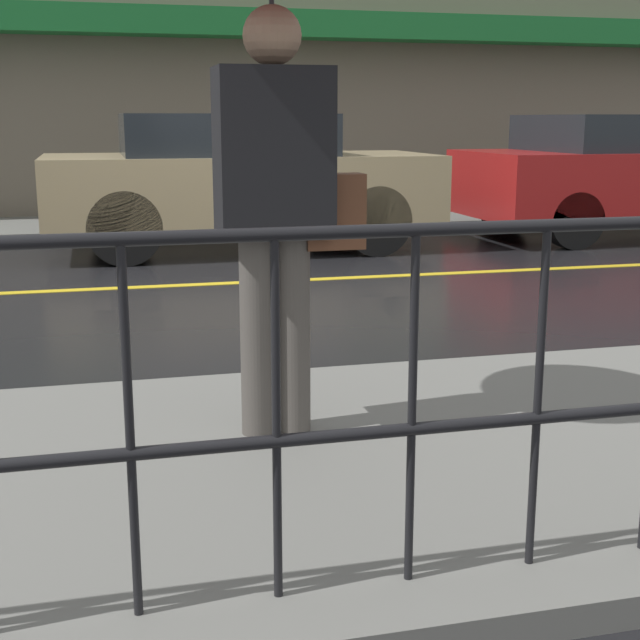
% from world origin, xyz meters
% --- Properties ---
extents(ground_plane, '(80.00, 80.00, 0.00)m').
position_xyz_m(ground_plane, '(0.00, 0.00, 0.00)').
color(ground_plane, black).
extents(sidewalk_near, '(28.00, 2.44, 0.10)m').
position_xyz_m(sidewalk_near, '(0.00, -4.30, 0.05)').
color(sidewalk_near, slate).
rests_on(sidewalk_near, ground_plane).
extents(sidewalk_far, '(28.00, 1.92, 0.10)m').
position_xyz_m(sidewalk_far, '(0.00, 4.04, 0.05)').
color(sidewalk_far, slate).
rests_on(sidewalk_far, ground_plane).
extents(lane_marking, '(25.20, 0.12, 0.01)m').
position_xyz_m(lane_marking, '(0.00, 0.00, 0.00)').
color(lane_marking, gold).
rests_on(lane_marking, ground_plane).
extents(building_storefront, '(28.00, 0.85, 5.44)m').
position_xyz_m(building_storefront, '(0.00, 5.13, 2.71)').
color(building_storefront, '#706656').
rests_on(building_storefront, ground_plane).
extents(railing_foreground, '(12.00, 0.04, 1.01)m').
position_xyz_m(railing_foreground, '(-0.00, -5.27, 0.74)').
color(railing_foreground, black).
rests_on(railing_foreground, sidewalk_near).
extents(pedestrian, '(0.94, 0.94, 2.08)m').
position_xyz_m(pedestrian, '(-0.30, -3.98, 1.68)').
color(pedestrian, '#4C4742').
rests_on(pedestrian, sidewalk_near).
extents(car_tan, '(4.04, 1.77, 1.42)m').
position_xyz_m(car_tan, '(0.50, 1.98, 0.75)').
color(car_tan, tan).
rests_on(car_tan, ground_plane).
extents(car_red, '(3.93, 1.91, 1.42)m').
position_xyz_m(car_red, '(5.18, 1.98, 0.73)').
color(car_red, maroon).
rests_on(car_red, ground_plane).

